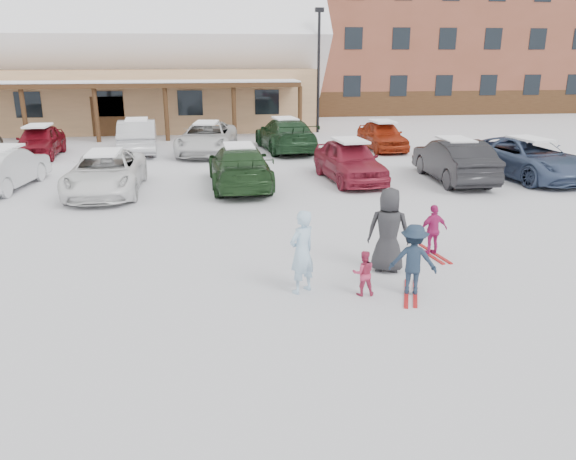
{
  "coord_description": "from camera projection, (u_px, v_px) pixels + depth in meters",
  "views": [
    {
      "loc": [
        -1.18,
        -10.09,
        4.55
      ],
      "look_at": [
        0.3,
        1.0,
        1.0
      ],
      "focal_mm": 35.0,
      "sensor_mm": 36.0,
      "label": 1
    }
  ],
  "objects": [
    {
      "name": "ground",
      "position": [
        280.0,
        294.0,
        11.06
      ],
      "size": [
        160.0,
        160.0,
        0.0
      ],
      "primitive_type": "plane",
      "color": "silver",
      "rests_on": "ground"
    },
    {
      "name": "day_lodge",
      "position": [
        84.0,
        62.0,
        35.15
      ],
      "size": [
        29.12,
        12.5,
        10.38
      ],
      "color": "tan",
      "rests_on": "ground"
    },
    {
      "name": "alpine_hotel",
      "position": [
        397.0,
        0.0,
        46.15
      ],
      "size": [
        31.48,
        14.01,
        21.48
      ],
      "color": "brown",
      "rests_on": "ground"
    },
    {
      "name": "lamp_post",
      "position": [
        319.0,
        64.0,
        32.26
      ],
      "size": [
        0.5,
        0.25,
        6.95
      ],
      "color": "black",
      "rests_on": "ground"
    },
    {
      "name": "conifer_3",
      "position": [
        288.0,
        46.0,
        51.84
      ],
      "size": [
        3.96,
        3.96,
        9.18
      ],
      "color": "black",
      "rests_on": "ground"
    },
    {
      "name": "conifer_4",
      "position": [
        559.0,
        32.0,
        56.82
      ],
      "size": [
        5.06,
        5.06,
        11.73
      ],
      "color": "black",
      "rests_on": "ground"
    },
    {
      "name": "adult_skier",
      "position": [
        302.0,
        252.0,
        10.92
      ],
      "size": [
        0.73,
        0.68,
        1.68
      ],
      "primitive_type": "imported",
      "rotation": [
        0.0,
        0.0,
        3.77
      ],
      "color": "#A6CDE9",
      "rests_on": "ground"
    },
    {
      "name": "toddler_red",
      "position": [
        363.0,
        273.0,
        10.9
      ],
      "size": [
        0.46,
        0.37,
        0.91
      ],
      "primitive_type": "imported",
      "rotation": [
        0.0,
        0.0,
        3.08
      ],
      "color": "#B53054",
      "rests_on": "ground"
    },
    {
      "name": "child_navy",
      "position": [
        413.0,
        260.0,
        10.87
      ],
      "size": [
        1.05,
        0.81,
        1.43
      ],
      "primitive_type": "imported",
      "rotation": [
        0.0,
        0.0,
        2.8
      ],
      "color": "#1B293C",
      "rests_on": "ground"
    },
    {
      "name": "skis_child_navy",
      "position": [
        411.0,
        293.0,
        11.08
      ],
      "size": [
        0.66,
        1.39,
        0.03
      ],
      "primitive_type": "cube",
      "rotation": [
        0.0,
        0.0,
        2.8
      ],
      "color": "#AB1818",
      "rests_on": "ground"
    },
    {
      "name": "child_magenta",
      "position": [
        433.0,
        230.0,
        13.05
      ],
      "size": [
        0.75,
        0.4,
        1.21
      ],
      "primitive_type": "imported",
      "rotation": [
        0.0,
        0.0,
        3.3
      ],
      "color": "#B9236C",
      "rests_on": "ground"
    },
    {
      "name": "skis_child_magenta",
      "position": [
        431.0,
        254.0,
        13.23
      ],
      "size": [
        0.42,
        1.41,
        0.03
      ],
      "primitive_type": "cube",
      "rotation": [
        0.0,
        0.0,
        3.3
      ],
      "color": "#AB1818",
      "rests_on": "ground"
    },
    {
      "name": "bystander_dark",
      "position": [
        389.0,
        230.0,
        11.98
      ],
      "size": [
        1.04,
        0.84,
        1.84
      ],
      "primitive_type": "imported",
      "rotation": [
        0.0,
        0.0,
        2.81
      ],
      "color": "#28282B",
      "rests_on": "ground"
    },
    {
      "name": "parked_car_1",
      "position": [
        3.0,
        168.0,
        19.39
      ],
      "size": [
        2.12,
        4.54,
        1.44
      ],
      "primitive_type": "imported",
      "rotation": [
        0.0,
        0.0,
        3.0
      ],
      "color": "silver",
      "rests_on": "ground"
    },
    {
      "name": "parked_car_2",
      "position": [
        106.0,
        173.0,
        18.83
      ],
      "size": [
        2.36,
        5.02,
        1.39
      ],
      "primitive_type": "imported",
      "rotation": [
        0.0,
        0.0,
        0.01
      ],
      "color": "white",
      "rests_on": "ground"
    },
    {
      "name": "parked_car_3",
      "position": [
        239.0,
        166.0,
        19.66
      ],
      "size": [
        2.24,
        5.12,
        1.47
      ],
      "primitive_type": "imported",
      "rotation": [
        0.0,
        0.0,
        3.18
      ],
      "color": "#1E3B1C",
      "rests_on": "ground"
    },
    {
      "name": "parked_car_4",
      "position": [
        349.0,
        161.0,
        20.59
      ],
      "size": [
        2.22,
        4.59,
        1.51
      ],
      "primitive_type": "imported",
      "rotation": [
        0.0,
        0.0,
        0.1
      ],
      "color": "maroon",
      "rests_on": "ground"
    },
    {
      "name": "parked_car_5",
      "position": [
        454.0,
        160.0,
        20.58
      ],
      "size": [
        1.74,
        4.73,
        1.55
      ],
      "primitive_type": "imported",
      "rotation": [
        0.0,
        0.0,
        3.12
      ],
      "color": "black",
      "rests_on": "ground"
    },
    {
      "name": "parked_car_6",
      "position": [
        528.0,
        158.0,
        21.12
      ],
      "size": [
        3.34,
        5.7,
        1.49
      ],
      "primitive_type": "imported",
      "rotation": [
        0.0,
        0.0,
        0.17
      ],
      "color": "#3C4D6E",
      "rests_on": "ground"
    },
    {
      "name": "parked_car_8",
      "position": [
        40.0,
        141.0,
        25.35
      ],
      "size": [
        1.79,
        4.21,
        1.42
      ],
      "primitive_type": "imported",
      "rotation": [
        0.0,
        0.0,
        0.03
      ],
      "color": "maroon",
      "rests_on": "ground"
    },
    {
      "name": "parked_car_9",
      "position": [
        138.0,
        136.0,
        26.38
      ],
      "size": [
        2.07,
        4.9,
        1.57
      ],
      "primitive_type": "imported",
      "rotation": [
        0.0,
        0.0,
        3.23
      ],
      "color": "#BCBCC1",
      "rests_on": "ground"
    },
    {
      "name": "parked_car_10",
      "position": [
        207.0,
        138.0,
        26.22
      ],
      "size": [
        3.13,
        5.51,
        1.45
      ],
      "primitive_type": "imported",
      "rotation": [
        0.0,
        0.0,
        -0.14
      ],
      "color": "silver",
      "rests_on": "ground"
    },
    {
      "name": "parked_car_11",
      "position": [
        285.0,
        135.0,
        26.94
      ],
      "size": [
        2.76,
        5.56,
        1.55
      ],
      "primitive_type": "imported",
      "rotation": [
        0.0,
        0.0,
        3.25
      ],
      "color": "#1B3A20",
      "rests_on": "ground"
    },
    {
      "name": "parked_car_12",
      "position": [
        382.0,
        135.0,
        27.27
      ],
      "size": [
        1.81,
        4.12,
        1.38
      ],
      "primitive_type": "imported",
      "rotation": [
        0.0,
        0.0,
        0.04
      ],
      "color": "#A52C11",
      "rests_on": "ground"
    }
  ]
}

